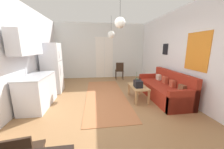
# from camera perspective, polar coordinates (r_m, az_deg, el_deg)

# --- Properties ---
(ground_plane) EXTENTS (5.27, 7.71, 0.10)m
(ground_plane) POSITION_cam_1_polar(r_m,az_deg,el_deg) (3.77, -1.24, -14.52)
(ground_plane) COLOR #996D44
(wall_back) EXTENTS (4.87, 0.13, 2.87)m
(wall_back) POSITION_cam_1_polar(r_m,az_deg,el_deg) (6.97, -4.75, 10.34)
(wall_back) COLOR silver
(wall_back) RESTS_ON ground_plane
(wall_right) EXTENTS (0.12, 7.31, 2.87)m
(wall_right) POSITION_cam_1_polar(r_m,az_deg,el_deg) (4.35, 31.97, 7.63)
(wall_right) COLOR silver
(wall_right) RESTS_ON ground_plane
(wall_left) EXTENTS (0.12, 7.31, 2.87)m
(wall_left) POSITION_cam_1_polar(r_m,az_deg,el_deg) (3.91, -38.94, 6.46)
(wall_left) COLOR silver
(wall_left) RESTS_ON ground_plane
(area_rug) EXTENTS (1.31, 3.63, 0.01)m
(area_rug) POSITION_cam_1_polar(r_m,az_deg,el_deg) (4.48, -2.96, -9.31)
(area_rug) COLOR #B26B42
(area_rug) RESTS_ON ground_plane
(couch) EXTENTS (0.84, 2.07, 0.88)m
(couch) POSITION_cam_1_polar(r_m,az_deg,el_deg) (4.50, 22.65, -6.32)
(couch) COLOR maroon
(couch) RESTS_ON ground_plane
(coffee_table) EXTENTS (0.46, 0.86, 0.45)m
(coffee_table) POSITION_cam_1_polar(r_m,az_deg,el_deg) (4.11, 11.71, -5.99)
(coffee_table) COLOR tan
(coffee_table) RESTS_ON ground_plane
(bamboo_vase) EXTENTS (0.09, 0.09, 0.44)m
(bamboo_vase) POSITION_cam_1_polar(r_m,az_deg,el_deg) (4.16, 10.93, -3.14)
(bamboo_vase) COLOR #47704C
(bamboo_vase) RESTS_ON coffee_table
(handbag) EXTENTS (0.23, 0.31, 0.32)m
(handbag) POSITION_cam_1_polar(r_m,az_deg,el_deg) (3.94, 11.68, -4.09)
(handbag) COLOR black
(handbag) RESTS_ON coffee_table
(refrigerator) EXTENTS (0.63, 0.60, 1.80)m
(refrigerator) POSITION_cam_1_polar(r_m,az_deg,el_deg) (5.09, -25.34, 2.56)
(refrigerator) COLOR white
(refrigerator) RESTS_ON ground_plane
(kitchen_counter) EXTENTS (0.63, 1.32, 2.07)m
(kitchen_counter) POSITION_cam_1_polar(r_m,az_deg,el_deg) (4.05, -31.32, -2.02)
(kitchen_counter) COLOR silver
(kitchen_counter) RESTS_ON ground_plane
(accent_chair) EXTENTS (0.45, 0.44, 0.90)m
(accent_chair) POSITION_cam_1_polar(r_m,az_deg,el_deg) (6.50, 3.41, 2.10)
(accent_chair) COLOR black
(accent_chair) RESTS_ON ground_plane
(pendant_lamp_near) EXTENTS (0.28, 0.28, 0.75)m
(pendant_lamp_near) POSITION_cam_1_polar(r_m,az_deg,el_deg) (3.54, 3.63, 22.25)
(pendant_lamp_near) COLOR black
(pendant_lamp_far) EXTENTS (0.29, 0.29, 0.87)m
(pendant_lamp_far) POSITION_cam_1_polar(r_m,az_deg,el_deg) (5.41, -0.35, 17.55)
(pendant_lamp_far) COLOR black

